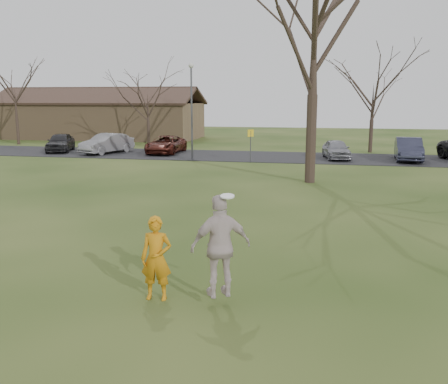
{
  "coord_description": "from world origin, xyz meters",
  "views": [
    {
      "loc": [
        2.71,
        -9.08,
        4.06
      ],
      "look_at": [
        0.0,
        4.0,
        1.5
      ],
      "focal_mm": 39.49,
      "sensor_mm": 36.0,
      "label": 1
    }
  ],
  "objects_px": {
    "lamp_post": "(192,99)",
    "car_2": "(166,145)",
    "catching_play": "(221,246)",
    "building": "(100,119)",
    "car_0": "(60,142)",
    "car_1": "(107,143)",
    "big_tree": "(315,33)",
    "car_5": "(409,149)",
    "car_4": "(336,149)",
    "player_defender": "(156,258)"
  },
  "relations": [
    {
      "from": "car_0",
      "to": "car_5",
      "type": "distance_m",
      "value": 25.03
    },
    {
      "from": "car_5",
      "to": "catching_play",
      "type": "height_order",
      "value": "catching_play"
    },
    {
      "from": "car_1",
      "to": "car_2",
      "type": "bearing_deg",
      "value": 31.68
    },
    {
      "from": "car_5",
      "to": "big_tree",
      "type": "xyz_separation_m",
      "value": [
        -5.99,
        -9.6,
        6.22
      ]
    },
    {
      "from": "catching_play",
      "to": "lamp_post",
      "type": "bearing_deg",
      "value": 106.7
    },
    {
      "from": "car_1",
      "to": "lamp_post",
      "type": "distance_m",
      "value": 8.04
    },
    {
      "from": "car_2",
      "to": "building",
      "type": "xyz_separation_m",
      "value": [
        -11.18,
        12.51,
        1.26
      ]
    },
    {
      "from": "big_tree",
      "to": "car_0",
      "type": "bearing_deg",
      "value": 152.27
    },
    {
      "from": "catching_play",
      "to": "lamp_post",
      "type": "distance_m",
      "value": 23.77
    },
    {
      "from": "lamp_post",
      "to": "car_4",
      "type": "bearing_deg",
      "value": 12.52
    },
    {
      "from": "car_4",
      "to": "lamp_post",
      "type": "xyz_separation_m",
      "value": [
        -9.41,
        -2.09,
        3.29
      ]
    },
    {
      "from": "big_tree",
      "to": "car_1",
      "type": "bearing_deg",
      "value": 147.52
    },
    {
      "from": "player_defender",
      "to": "car_2",
      "type": "xyz_separation_m",
      "value": [
        -8.26,
        25.51,
        -0.19
      ]
    },
    {
      "from": "car_0",
      "to": "car_1",
      "type": "xyz_separation_m",
      "value": [
        3.97,
        -0.42,
        0.02
      ]
    },
    {
      "from": "lamp_post",
      "to": "car_2",
      "type": "bearing_deg",
      "value": 133.38
    },
    {
      "from": "player_defender",
      "to": "big_tree",
      "type": "height_order",
      "value": "big_tree"
    },
    {
      "from": "car_0",
      "to": "car_1",
      "type": "relative_size",
      "value": 0.94
    },
    {
      "from": "player_defender",
      "to": "car_2",
      "type": "bearing_deg",
      "value": 102.17
    },
    {
      "from": "catching_play",
      "to": "building",
      "type": "bearing_deg",
      "value": 118.61
    },
    {
      "from": "catching_play",
      "to": "building",
      "type": "distance_m",
      "value": 43.42
    },
    {
      "from": "car_1",
      "to": "catching_play",
      "type": "bearing_deg",
      "value": -40.9
    },
    {
      "from": "building",
      "to": "car_5",
      "type": "bearing_deg",
      "value": -25.59
    },
    {
      "from": "car_0",
      "to": "car_2",
      "type": "relative_size",
      "value": 0.9
    },
    {
      "from": "player_defender",
      "to": "car_4",
      "type": "distance_m",
      "value": 24.93
    },
    {
      "from": "player_defender",
      "to": "catching_play",
      "type": "xyz_separation_m",
      "value": [
        1.35,
        -0.09,
        0.37
      ]
    },
    {
      "from": "car_4",
      "to": "building",
      "type": "height_order",
      "value": "building"
    },
    {
      "from": "car_0",
      "to": "player_defender",
      "type": "bearing_deg",
      "value": -74.75
    },
    {
      "from": "car_4",
      "to": "car_5",
      "type": "distance_m",
      "value": 4.58
    },
    {
      "from": "car_5",
      "to": "lamp_post",
      "type": "relative_size",
      "value": 0.71
    },
    {
      "from": "player_defender",
      "to": "car_5",
      "type": "relative_size",
      "value": 0.39
    },
    {
      "from": "car_4",
      "to": "catching_play",
      "type": "distance_m",
      "value": 24.85
    },
    {
      "from": "catching_play",
      "to": "car_2",
      "type": "bearing_deg",
      "value": 110.57
    },
    {
      "from": "player_defender",
      "to": "car_4",
      "type": "bearing_deg",
      "value": 75.07
    },
    {
      "from": "car_0",
      "to": "lamp_post",
      "type": "bearing_deg",
      "value": -30.91
    },
    {
      "from": "car_1",
      "to": "lamp_post",
      "type": "bearing_deg",
      "value": 3.32
    },
    {
      "from": "building",
      "to": "big_tree",
      "type": "height_order",
      "value": "big_tree"
    },
    {
      "from": "car_4",
      "to": "lamp_post",
      "type": "height_order",
      "value": "lamp_post"
    },
    {
      "from": "player_defender",
      "to": "car_0",
      "type": "relative_size",
      "value": 0.42
    },
    {
      "from": "building",
      "to": "car_0",
      "type": "bearing_deg",
      "value": -77.18
    },
    {
      "from": "car_0",
      "to": "car_1",
      "type": "bearing_deg",
      "value": -24.09
    },
    {
      "from": "building",
      "to": "catching_play",
      "type": "bearing_deg",
      "value": -61.39
    },
    {
      "from": "car_0",
      "to": "lamp_post",
      "type": "height_order",
      "value": "lamp_post"
    },
    {
      "from": "player_defender",
      "to": "catching_play",
      "type": "bearing_deg",
      "value": -9.75
    },
    {
      "from": "car_2",
      "to": "big_tree",
      "type": "relative_size",
      "value": 0.33
    },
    {
      "from": "car_4",
      "to": "big_tree",
      "type": "relative_size",
      "value": 0.27
    },
    {
      "from": "car_2",
      "to": "car_4",
      "type": "relative_size",
      "value": 1.22
    },
    {
      "from": "car_4",
      "to": "catching_play",
      "type": "relative_size",
      "value": 1.82
    },
    {
      "from": "lamp_post",
      "to": "big_tree",
      "type": "xyz_separation_m",
      "value": [
        8.0,
        -7.5,
        3.03
      ]
    },
    {
      "from": "car_0",
      "to": "building",
      "type": "distance_m",
      "value": 13.37
    },
    {
      "from": "car_4",
      "to": "catching_play",
      "type": "xyz_separation_m",
      "value": [
        -2.62,
        -24.71,
        0.56
      ]
    }
  ]
}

